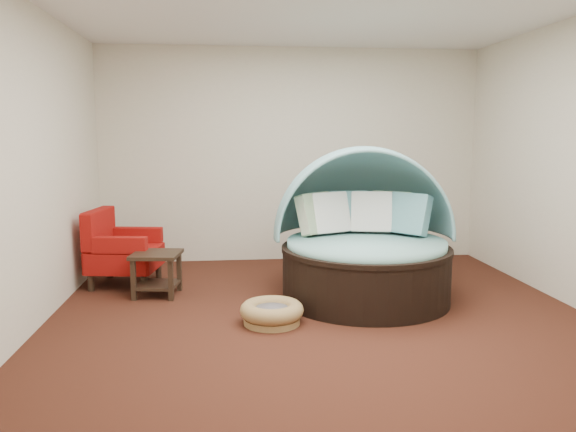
{
  "coord_description": "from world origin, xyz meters",
  "views": [
    {
      "loc": [
        -0.83,
        -4.93,
        1.67
      ],
      "look_at": [
        -0.25,
        0.6,
        0.86
      ],
      "focal_mm": 35.0,
      "sensor_mm": 36.0,
      "label": 1
    }
  ],
  "objects": [
    {
      "name": "floor",
      "position": [
        0.0,
        0.0,
        0.0
      ],
      "size": [
        5.0,
        5.0,
        0.0
      ],
      "primitive_type": "plane",
      "color": "#421F12",
      "rests_on": "ground"
    },
    {
      "name": "wall_back",
      "position": [
        0.0,
        2.5,
        1.4
      ],
      "size": [
        5.0,
        0.0,
        5.0
      ],
      "primitive_type": "plane",
      "rotation": [
        1.57,
        0.0,
        0.0
      ],
      "color": "beige",
      "rests_on": "floor"
    },
    {
      "name": "wall_front",
      "position": [
        0.0,
        -2.5,
        1.4
      ],
      "size": [
        5.0,
        0.0,
        5.0
      ],
      "primitive_type": "plane",
      "rotation": [
        -1.57,
        0.0,
        0.0
      ],
      "color": "beige",
      "rests_on": "floor"
    },
    {
      "name": "wall_left",
      "position": [
        -2.5,
        0.0,
        1.4
      ],
      "size": [
        0.0,
        5.0,
        5.0
      ],
      "primitive_type": "plane",
      "rotation": [
        1.57,
        0.0,
        1.57
      ],
      "color": "beige",
      "rests_on": "floor"
    },
    {
      "name": "ceiling",
      "position": [
        0.0,
        0.0,
        2.8
      ],
      "size": [
        5.0,
        5.0,
        0.0
      ],
      "primitive_type": "plane",
      "rotation": [
        3.14,
        0.0,
        0.0
      ],
      "color": "white",
      "rests_on": "wall_back"
    },
    {
      "name": "canopy_daybed",
      "position": [
        0.54,
        0.61,
        0.72
      ],
      "size": [
        1.91,
        1.81,
        1.56
      ],
      "rotation": [
        0.0,
        0.0,
        -0.07
      ],
      "color": "black",
      "rests_on": "floor"
    },
    {
      "name": "pet_basket",
      "position": [
        -0.47,
        -0.12,
        0.1
      ],
      "size": [
        0.57,
        0.57,
        0.2
      ],
      "rotation": [
        0.0,
        0.0,
        0.0
      ],
      "color": "olive",
      "rests_on": "floor"
    },
    {
      "name": "red_armchair",
      "position": [
        -2.05,
        1.39,
        0.39
      ],
      "size": [
        0.82,
        0.82,
        0.85
      ],
      "rotation": [
        0.0,
        0.0,
        -0.15
      ],
      "color": "black",
      "rests_on": "floor"
    },
    {
      "name": "side_table",
      "position": [
        -1.59,
        0.89,
        0.3
      ],
      "size": [
        0.54,
        0.54,
        0.46
      ],
      "rotation": [
        0.0,
        0.0,
        -0.14
      ],
      "color": "black",
      "rests_on": "floor"
    }
  ]
}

